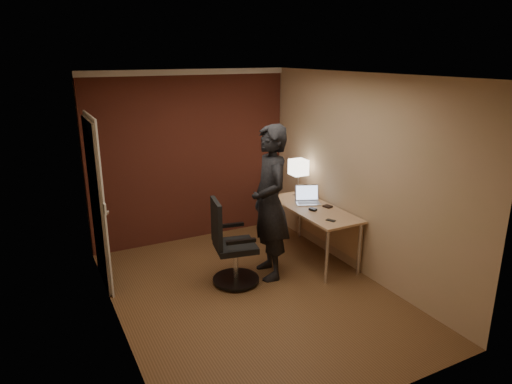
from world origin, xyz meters
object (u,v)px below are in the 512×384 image
laptop (307,198)px  office_chair (230,248)px  desk_lamp (298,168)px  person (270,203)px  desk (317,216)px  phone (331,220)px  wallet (328,206)px  mouse (313,209)px

laptop → office_chair: office_chair is taller
desk_lamp → person: (-0.86, -0.72, -0.19)m
laptop → person: bearing=-154.1°
desk_lamp → person: bearing=-140.2°
desk → phone: bearing=-107.2°
phone → office_chair: bearing=139.5°
phone → wallet: wallet is taller
wallet → office_chair: bearing=-176.9°
desk_lamp → mouse: (-0.17, -0.65, -0.40)m
laptop → phone: laptop is taller
desk_lamp → phone: bearing=-100.3°
mouse → office_chair: office_chair is taller
laptop → wallet: (0.13, -0.30, -0.05)m
desk → desk_lamp: bearing=86.6°
desk → phone: phone is taller
phone → person: (-0.67, 0.35, 0.23)m
desk → mouse: mouse is taller
desk → laptop: (-0.02, 0.22, 0.19)m
desk_lamp → laptop: desk_lamp is taller
desk → wallet: size_ratio=13.64×
office_chair → desk_lamp: bearing=26.8°
wallet → person: (-0.94, -0.09, 0.22)m
desk_lamp → laptop: 0.48m
desk_lamp → office_chair: (-1.40, -0.71, -0.68)m
laptop → wallet: bearing=-66.9°
desk → laptop: bearing=94.4°
desk → desk_lamp: (0.03, 0.55, 0.55)m
laptop → mouse: 0.35m
mouse → wallet: bearing=-11.1°
phone → wallet: 0.52m
phone → mouse: bearing=63.6°
desk_lamp → wallet: bearing=-82.8°
mouse → wallet: (0.25, 0.02, -0.01)m
office_chair → laptop: bearing=15.8°
wallet → office_chair: office_chair is taller
desk → office_chair: office_chair is taller
laptop → phone: (-0.14, -0.74, -0.06)m
mouse → wallet: size_ratio=0.91×
phone → wallet: bearing=34.5°
mouse → person: person is taller
wallet → mouse: bearing=-174.8°
laptop → desk: bearing=-85.6°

